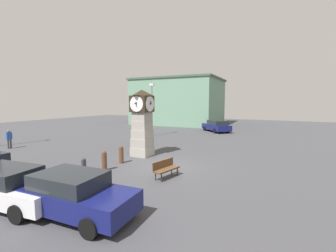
% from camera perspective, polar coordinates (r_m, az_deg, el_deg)
% --- Properties ---
extents(ground_plane, '(82.64, 82.64, 0.00)m').
position_cam_1_polar(ground_plane, '(13.88, -1.06, -10.30)').
color(ground_plane, '#424247').
extents(clock_tower, '(1.67, 1.82, 4.80)m').
position_cam_1_polar(clock_tower, '(16.35, -6.59, 0.99)').
color(clock_tower, '#A09B91').
rests_on(clock_tower, ground_plane).
extents(bollard_near_tower, '(0.24, 0.24, 1.05)m').
position_cam_1_polar(bollard_near_tower, '(12.57, -20.57, -9.92)').
color(bollard_near_tower, '#333338').
rests_on(bollard_near_tower, ground_plane).
extents(bollard_mid_row, '(0.29, 0.29, 1.14)m').
position_cam_1_polar(bollard_mid_row, '(13.52, -15.87, -8.44)').
color(bollard_mid_row, brown).
rests_on(bollard_mid_row, ground_plane).
extents(bollard_far_row, '(0.29, 0.29, 1.14)m').
position_cam_1_polar(bollard_far_row, '(14.84, -11.79, -7.05)').
color(bollard_far_row, brown).
rests_on(bollard_far_row, ground_plane).
extents(car_near_tower, '(4.67, 2.24, 1.47)m').
position_cam_1_polar(car_near_tower, '(10.63, -35.37, -12.38)').
color(car_near_tower, silver).
rests_on(car_near_tower, ground_plane).
extents(car_by_building, '(4.28, 2.13, 1.50)m').
position_cam_1_polar(car_by_building, '(8.68, -22.47, -15.69)').
color(car_by_building, navy).
rests_on(car_by_building, ground_plane).
extents(car_far_lot, '(4.57, 4.62, 1.53)m').
position_cam_1_polar(car_far_lot, '(30.30, 12.20, 0.04)').
color(car_far_lot, navy).
rests_on(car_far_lot, ground_plane).
extents(bench, '(0.88, 1.68, 0.90)m').
position_cam_1_polar(bench, '(11.86, -0.64, -10.53)').
color(bench, brown).
rests_on(bench, ground_plane).
extents(pedestrian_near_bench, '(0.27, 0.42, 1.61)m').
position_cam_1_polar(pedestrian_near_bench, '(23.22, -35.35, -2.45)').
color(pedestrian_near_bench, '#3F3F47').
rests_on(pedestrian_near_bench, ground_plane).
extents(street_lamp_near_road, '(0.50, 0.24, 6.01)m').
position_cam_1_polar(street_lamp_near_road, '(25.96, -4.10, 5.16)').
color(street_lamp_near_road, slate).
rests_on(street_lamp_near_road, ground_plane).
extents(warehouse_blue_far, '(14.93, 11.68, 8.01)m').
position_cam_1_polar(warehouse_blue_far, '(40.98, 2.71, 6.24)').
color(warehouse_blue_far, gray).
rests_on(warehouse_blue_far, ground_plane).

